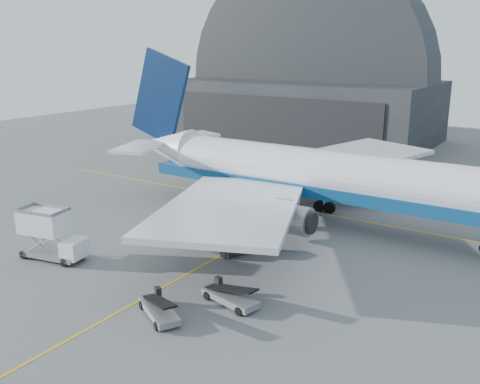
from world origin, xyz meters
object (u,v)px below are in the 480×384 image
Objects in this scene: pushback_tug at (225,243)px; airliner at (313,174)px; belt_loader_b at (159,309)px; catering_truck at (50,235)px; belt_loader_a at (230,296)px.

airliner is at bearing 95.81° from pushback_tug.
belt_loader_b is at bearing -88.77° from airliner.
airliner is 10.76× the size of belt_loader_b.
catering_truck is at bearing -122.74° from airliner.
pushback_tug is at bearing 29.63° from catering_truck.
airliner reaches higher than belt_loader_b.
airliner reaches higher than belt_loader_a.
belt_loader_a is at bearing -35.15° from pushback_tug.
catering_truck is 1.38× the size of belt_loader_b.
airliner is at bearing 112.07° from belt_loader_a.
airliner is at bearing 46.66° from catering_truck.
pushback_tug is at bearing 139.23° from belt_loader_a.
belt_loader_a is 5.46m from belt_loader_b.
belt_loader_b is (3.36, -13.13, -0.17)m from pushback_tug.
belt_loader_b is at bearing -20.81° from catering_truck.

